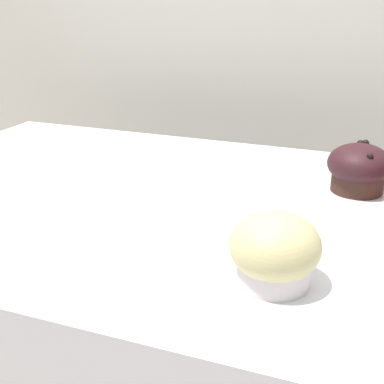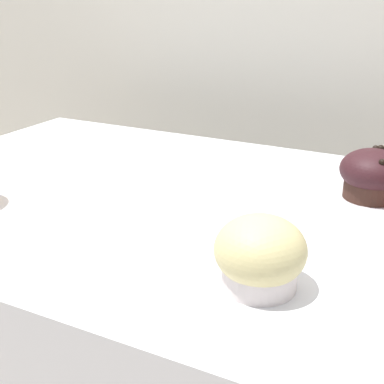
{
  "view_description": "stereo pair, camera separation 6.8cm",
  "coord_description": "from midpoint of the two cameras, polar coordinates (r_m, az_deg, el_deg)",
  "views": [
    {
      "loc": [
        0.28,
        -0.66,
        1.23
      ],
      "look_at": [
        0.05,
        -0.07,
        0.99
      ],
      "focal_mm": 50.0,
      "sensor_mm": 36.0,
      "label": 1
    },
    {
      "loc": [
        0.34,
        -0.64,
        1.23
      ],
      "look_at": [
        0.05,
        -0.07,
        0.99
      ],
      "focal_mm": 50.0,
      "sensor_mm": 36.0,
      "label": 2
    }
  ],
  "objects": [
    {
      "name": "muffin_back_left",
      "position": [
        0.82,
        15.15,
        2.42
      ],
      "size": [
        0.09,
        0.09,
        0.08
      ],
      "color": "#3D231C",
      "rests_on": "display_counter"
    },
    {
      "name": "wall_back",
      "position": [
        1.33,
        6.92,
        6.64
      ],
      "size": [
        3.2,
        0.1,
        1.8
      ],
      "primitive_type": "cube",
      "color": "beige",
      "rests_on": "ground"
    },
    {
      "name": "muffin_back_right",
      "position": [
        0.55,
        5.34,
        -6.42
      ],
      "size": [
        0.09,
        0.09,
        0.08
      ],
      "color": "white",
      "rests_on": "display_counter"
    }
  ]
}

